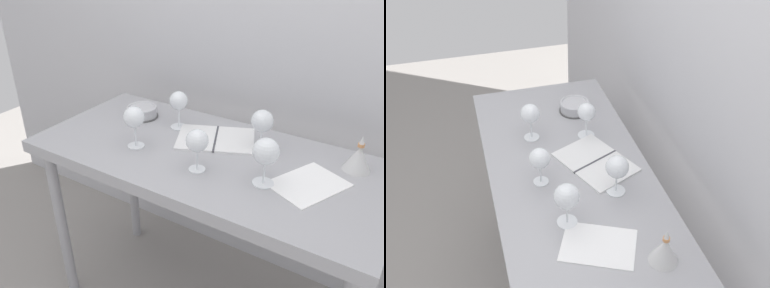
# 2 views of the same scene
# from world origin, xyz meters

# --- Properties ---
(back_wall) EXTENTS (3.80, 0.04, 2.60)m
(back_wall) POSITION_xyz_m (0.00, 0.49, 1.30)
(back_wall) COLOR silver
(back_wall) RESTS_ON ground_plane
(steel_counter) EXTENTS (1.40, 0.65, 0.90)m
(steel_counter) POSITION_xyz_m (0.00, -0.01, 0.79)
(steel_counter) COLOR #9E9EA3
(steel_counter) RESTS_ON ground_plane
(wine_glass_near_right) EXTENTS (0.09, 0.09, 0.17)m
(wine_glass_near_right) POSITION_xyz_m (0.28, -0.09, 1.02)
(wine_glass_near_right) COLOR white
(wine_glass_near_right) RESTS_ON steel_counter
(wine_glass_near_center) EXTENTS (0.08, 0.08, 0.16)m
(wine_glass_near_center) POSITION_xyz_m (0.04, -0.13, 1.02)
(wine_glass_near_center) COLOR white
(wine_glass_near_center) RESTS_ON steel_counter
(wine_glass_far_left) EXTENTS (0.08, 0.08, 0.17)m
(wine_glass_far_left) POSITION_xyz_m (-0.22, 0.13, 1.02)
(wine_glass_far_left) COLOR white
(wine_glass_far_left) RESTS_ON steel_counter
(wine_glass_far_right) EXTENTS (0.09, 0.09, 0.17)m
(wine_glass_far_right) POSITION_xyz_m (0.17, 0.13, 1.02)
(wine_glass_far_right) COLOR white
(wine_glass_far_right) RESTS_ON steel_counter
(wine_glass_near_left) EXTENTS (0.08, 0.08, 0.17)m
(wine_glass_near_left) POSITION_xyz_m (-0.27, -0.11, 1.02)
(wine_glass_near_left) COLOR white
(wine_glass_near_left) RESTS_ON steel_counter
(open_notebook) EXTENTS (0.38, 0.34, 0.01)m
(open_notebook) POSITION_xyz_m (-0.02, 0.11, 0.90)
(open_notebook) COLOR silver
(open_notebook) RESTS_ON steel_counter
(tasting_sheet_upper) EXTENTS (0.27, 0.31, 0.00)m
(tasting_sheet_upper) POSITION_xyz_m (0.41, -0.01, 0.90)
(tasting_sheet_upper) COLOR white
(tasting_sheet_upper) RESTS_ON steel_counter
(tasting_bowl) EXTENTS (0.15, 0.15, 0.05)m
(tasting_bowl) POSITION_xyz_m (-0.43, 0.13, 0.93)
(tasting_bowl) COLOR #4C4C4C
(tasting_bowl) RESTS_ON steel_counter
(decanter_funnel) EXTENTS (0.10, 0.10, 0.14)m
(decanter_funnel) POSITION_xyz_m (0.53, 0.18, 0.95)
(decanter_funnel) COLOR silver
(decanter_funnel) RESTS_ON steel_counter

